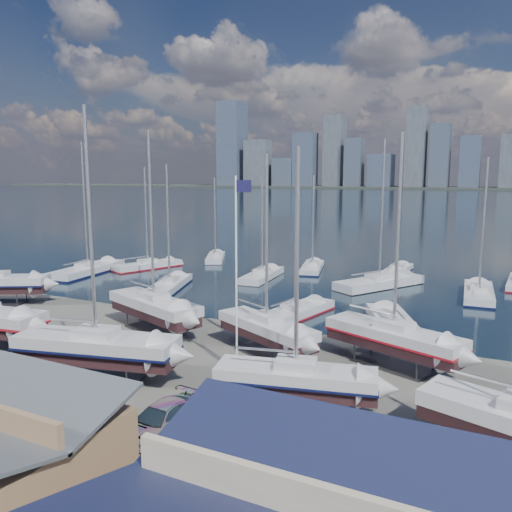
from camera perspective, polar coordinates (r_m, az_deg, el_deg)
The scene contains 23 objects.
ground at distance 36.27m, azimuth -8.39°, elevation -11.74°, with size 1400.00×1400.00×0.00m, color #605E59.
water at distance 338.60m, azimuth 23.09°, elevation 6.07°, with size 1400.00×600.00×0.40m, color #172634.
far_shore at distance 598.23m, azimuth 24.60°, elevation 7.05°, with size 1400.00×80.00×2.20m, color #2D332D.
skyline at distance 592.77m, azimuth 24.05°, elevation 10.75°, with size 639.14×43.80×107.69m.
sailboat_cradle_2 at distance 42.73m, azimuth -11.58°, elevation -5.68°, with size 10.45×6.14×16.44m.
sailboat_cradle_3 at distance 33.70m, azimuth -17.76°, elevation -9.89°, with size 10.96×5.35×17.00m.
sailboat_cradle_4 at distance 36.36m, azimuth 1.19°, elevation -8.27°, with size 8.94×6.02×14.41m.
sailboat_cradle_5 at distance 27.90m, azimuth 4.54°, elevation -13.79°, with size 9.11×4.41×14.33m.
sailboat_cradle_6 at distance 35.42m, azimuth 15.44°, elevation -8.97°, with size 9.99×5.90×15.64m.
sailboat_moored_0 at distance 70.20m, azimuth -18.63°, elevation -1.73°, with size 4.84×12.45×18.13m.
sailboat_moored_1 at distance 71.98m, azimuth -12.26°, elevation -1.21°, with size 6.15×10.29×14.88m.
sailboat_moored_2 at distance 77.60m, azimuth -4.65°, elevation -0.29°, with size 6.18×9.00×13.34m.
sailboat_moored_3 at distance 58.51m, azimuth -9.83°, elevation -3.46°, with size 5.85×10.34×14.90m.
sailboat_moored_4 at distance 63.24m, azimuth 0.71°, elevation -2.38°, with size 3.57×9.87×14.59m.
sailboat_moored_5 at distance 69.29m, azimuth 6.45°, elevation -1.45°, with size 4.70×9.49×13.67m.
sailboat_moored_6 at distance 46.39m, azimuth 4.46°, elevation -6.64°, with size 4.85×10.20×14.71m.
sailboat_moored_7 at distance 60.24m, azimuth 13.91°, elevation -3.22°, with size 8.88×11.86×17.85m.
sailboat_moored_8 at distance 69.47m, azimuth 15.82°, elevation -1.71°, with size 2.90×8.95×13.22m.
sailboat_moored_9 at distance 44.21m, azimuth 15.50°, elevation -7.72°, with size 6.91×10.76×15.81m.
sailboat_moored_10 at distance 58.69m, azimuth 24.09°, elevation -4.08°, with size 3.51×10.55×15.55m.
car_c at distance 29.63m, azimuth -25.73°, elevation -15.98°, with size 2.35×5.09×1.41m, color gray.
car_d at distance 26.74m, azimuth -10.81°, elevation -17.90°, with size 2.11×5.19×1.51m, color gray.
flagpole at distance 31.64m, azimuth -2.12°, elevation -0.66°, with size 1.13×0.12×12.88m.
Camera 1 is at (19.50, -37.79, 12.77)m, focal length 35.00 mm.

